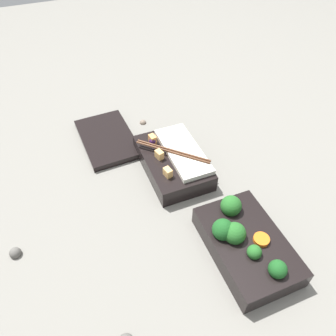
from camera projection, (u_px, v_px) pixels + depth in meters
ground_plane at (207, 205)px, 0.75m from camera, size 3.00×3.00×0.00m
bento_tray_vegetable at (245, 242)px, 0.65m from camera, size 0.22×0.14×0.08m
bento_tray_rice at (174, 161)px, 0.81m from camera, size 0.22×0.14×0.07m
bento_lid at (107, 138)px, 0.90m from camera, size 0.22×0.14×0.02m
pebble_1 at (15, 253)px, 0.66m from camera, size 0.02×0.02×0.02m
pebble_2 at (143, 122)px, 0.96m from camera, size 0.02×0.02×0.02m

